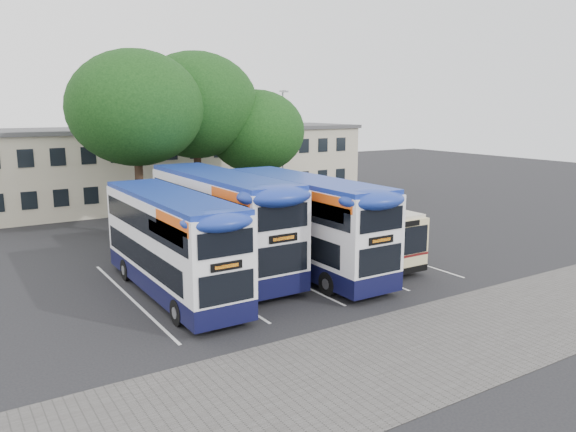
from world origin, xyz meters
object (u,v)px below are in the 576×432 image
(tree_mid, at_px, (196,105))
(bus_dd_left, at_px, (171,239))
(tree_right, at_px, (256,132))
(bus_dd_mid, at_px, (221,218))
(bus_single, at_px, (342,226))
(bus_dd_right, at_px, (304,220))
(lamp_post, at_px, (283,143))
(tree_left, at_px, (136,108))

(tree_mid, bearing_deg, bus_dd_left, -117.66)
(tree_right, distance_m, bus_dd_mid, 13.37)
(bus_dd_left, distance_m, bus_single, 9.94)
(bus_dd_mid, xyz_separation_m, bus_single, (6.57, -1.07, -0.95))
(bus_single, bearing_deg, tree_right, 84.12)
(tree_right, height_order, bus_single, tree_right)
(bus_dd_left, relative_size, bus_single, 1.06)
(tree_mid, height_order, bus_dd_right, tree_mid)
(bus_dd_right, bearing_deg, bus_dd_left, 179.31)
(bus_dd_right, bearing_deg, tree_mid, 88.58)
(lamp_post, bearing_deg, tree_mid, -165.83)
(bus_dd_mid, bearing_deg, bus_single, -9.21)
(lamp_post, height_order, bus_dd_right, lamp_post)
(tree_right, height_order, bus_dd_mid, tree_right)
(tree_mid, height_order, tree_right, tree_mid)
(bus_dd_mid, bearing_deg, tree_left, 95.78)
(lamp_post, xyz_separation_m, bus_single, (-5.17, -14.30, -3.43))
(bus_dd_left, height_order, bus_single, bus_dd_left)
(lamp_post, distance_m, bus_dd_mid, 17.87)
(tree_left, bearing_deg, bus_single, -54.12)
(lamp_post, xyz_separation_m, bus_dd_right, (-8.38, -15.42, -2.58))
(bus_dd_right, xyz_separation_m, bus_single, (3.21, 1.12, -0.85))
(tree_right, height_order, bus_dd_right, tree_right)
(tree_right, height_order, bus_dd_left, tree_right)
(bus_dd_left, bearing_deg, bus_dd_right, -0.69)
(lamp_post, xyz_separation_m, tree_left, (-12.68, -3.91, 2.66))
(tree_left, relative_size, bus_dd_left, 1.08)
(tree_mid, bearing_deg, tree_right, -12.38)
(bus_dd_mid, bearing_deg, tree_right, 53.11)
(tree_right, distance_m, bus_single, 12.29)
(bus_dd_mid, relative_size, bus_single, 1.16)
(tree_left, xyz_separation_m, tree_right, (8.69, 0.99, -1.61))
(tree_left, relative_size, bus_single, 1.14)
(bus_dd_left, relative_size, bus_dd_right, 0.95)
(tree_left, bearing_deg, tree_mid, 22.10)
(tree_mid, bearing_deg, bus_dd_right, -91.42)
(bus_dd_left, bearing_deg, bus_dd_mid, 32.66)
(tree_mid, distance_m, tree_right, 4.52)
(lamp_post, bearing_deg, bus_single, -109.86)
(tree_right, distance_m, bus_dd_left, 17.03)
(tree_left, bearing_deg, bus_dd_mid, -84.22)
(lamp_post, relative_size, bus_dd_left, 0.87)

